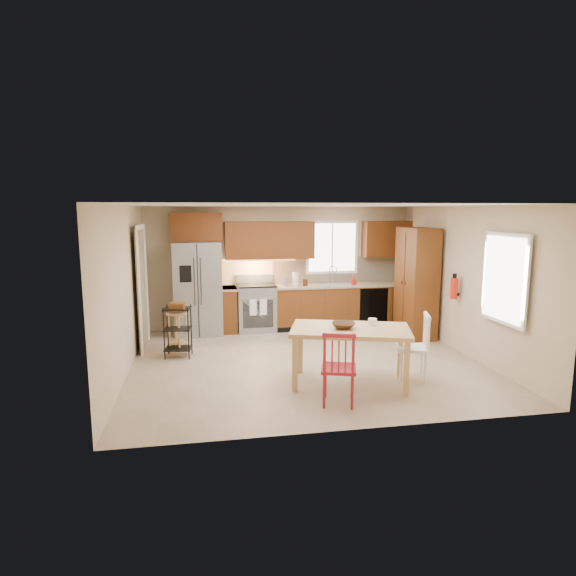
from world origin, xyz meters
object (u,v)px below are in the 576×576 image
(pantry, at_px, (416,283))
(utility_cart, at_px, (178,332))
(dining_table, at_px, (350,357))
(table_jar, at_px, (372,323))
(soap_bottle, at_px, (354,280))
(bar_stool, at_px, (178,333))
(table_bowl, at_px, (343,329))
(chair_red, at_px, (339,367))
(refrigerator, at_px, (198,288))
(chair_white, at_px, (412,347))
(fire_extinguisher, at_px, (454,288))
(range_stove, at_px, (256,308))

(pantry, bearing_deg, utility_cart, -172.62)
(dining_table, distance_m, table_jar, 0.57)
(soap_bottle, bearing_deg, bar_stool, -159.46)
(table_bowl, distance_m, utility_cart, 2.92)
(soap_bottle, relative_size, table_bowl, 0.58)
(chair_red, bearing_deg, table_bowl, 86.24)
(chair_red, bearing_deg, refrigerator, 131.42)
(chair_white, relative_size, table_jar, 6.59)
(fire_extinguisher, relative_size, bar_stool, 0.49)
(dining_table, relative_size, chair_white, 1.70)
(table_jar, bearing_deg, chair_red, -133.21)
(fire_extinguisher, bearing_deg, chair_white, -136.96)
(soap_bottle, distance_m, chair_red, 4.14)
(fire_extinguisher, bearing_deg, refrigerator, 155.48)
(refrigerator, relative_size, table_jar, 12.54)
(refrigerator, height_order, fire_extinguisher, refrigerator)
(pantry, distance_m, chair_white, 2.56)
(dining_table, height_order, bar_stool, dining_table)
(chair_white, height_order, bar_stool, chair_white)
(fire_extinguisher, height_order, bar_stool, fire_extinguisher)
(range_stove, bearing_deg, pantry, -18.29)
(dining_table, bearing_deg, pantry, 65.64)
(dining_table, bearing_deg, chair_red, -101.17)
(refrigerator, height_order, pantry, pantry)
(refrigerator, xyz_separation_m, chair_white, (3.05, -3.17, -0.43))
(fire_extinguisher, height_order, utility_cart, fire_extinguisher)
(fire_extinguisher, relative_size, dining_table, 0.22)
(fire_extinguisher, bearing_deg, utility_cart, 174.23)
(table_jar, bearing_deg, dining_table, -164.05)
(soap_bottle, distance_m, table_bowl, 3.42)
(range_stove, distance_m, table_jar, 3.46)
(range_stove, relative_size, table_jar, 6.34)
(range_stove, bearing_deg, table_bowl, -75.55)
(fire_extinguisher, bearing_deg, pantry, 100.78)
(refrigerator, bearing_deg, pantry, -12.62)
(chair_red, distance_m, chair_white, 1.48)
(soap_bottle, relative_size, pantry, 0.09)
(bar_stool, xyz_separation_m, utility_cart, (0.01, -0.16, 0.06))
(range_stove, xyz_separation_m, dining_table, (0.95, -3.28, -0.06))
(table_bowl, bearing_deg, chair_white, 2.72)
(refrigerator, bearing_deg, soap_bottle, -0.45)
(range_stove, bearing_deg, dining_table, -73.90)
(chair_red, distance_m, table_jar, 1.09)
(chair_red, height_order, table_jar, chair_red)
(table_bowl, bearing_deg, table_jar, 12.53)
(dining_table, bearing_deg, table_bowl, -162.86)
(chair_red, height_order, table_bowl, chair_red)
(dining_table, relative_size, table_jar, 11.22)
(dining_table, xyz_separation_m, bar_stool, (-2.45, 1.88, -0.03))
(refrigerator, xyz_separation_m, soap_bottle, (3.18, -0.02, 0.09))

